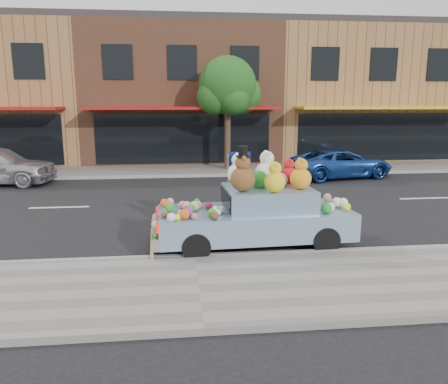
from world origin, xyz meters
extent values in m
plane|color=black|center=(0.00, 0.00, 0.00)|extent=(120.00, 120.00, 0.00)
cube|color=gray|center=(0.00, -6.50, 0.06)|extent=(60.00, 3.00, 0.12)
cube|color=gray|center=(0.00, 6.50, 0.06)|extent=(60.00, 3.00, 0.12)
cube|color=gray|center=(0.00, -5.00, 0.07)|extent=(60.00, 0.12, 0.13)
cube|color=gray|center=(0.00, 5.00, 0.07)|extent=(60.00, 0.12, 0.13)
cube|color=black|center=(-7.00, 7.98, 5.00)|extent=(1.40, 0.06, 1.60)
cube|color=brown|center=(0.00, 12.00, 3.50)|extent=(10.00, 8.00, 7.00)
cube|color=#332D2B|center=(0.00, 12.00, 7.15)|extent=(10.00, 8.00, 0.30)
cube|color=black|center=(0.00, 7.98, 1.40)|extent=(8.50, 0.06, 2.40)
cube|color=#A8130F|center=(0.00, 7.10, 2.90)|extent=(9.00, 1.80, 0.12)
cube|color=black|center=(-3.00, 7.98, 5.00)|extent=(1.40, 0.06, 1.60)
cube|color=black|center=(0.00, 7.98, 5.00)|extent=(1.40, 0.06, 1.60)
cube|color=black|center=(3.00, 7.98, 5.00)|extent=(1.40, 0.06, 1.60)
cube|color=olive|center=(10.00, 12.00, 3.50)|extent=(10.00, 8.00, 7.00)
cube|color=#332D2B|center=(10.00, 12.00, 7.15)|extent=(10.00, 8.00, 0.30)
cube|color=black|center=(10.00, 7.98, 1.40)|extent=(8.50, 0.06, 2.40)
cube|color=yellow|center=(10.00, 7.10, 2.90)|extent=(9.00, 1.80, 0.12)
cube|color=black|center=(7.00, 7.98, 5.00)|extent=(1.40, 0.06, 1.60)
cube|color=black|center=(10.00, 7.98, 5.00)|extent=(1.40, 0.06, 1.60)
cube|color=black|center=(13.00, 7.98, 5.00)|extent=(1.40, 0.06, 1.60)
cylinder|color=#38281C|center=(2.00, 6.50, 1.60)|extent=(0.28, 0.28, 3.20)
sphere|color=#184A15|center=(2.00, 6.50, 3.92)|extent=(2.60, 2.60, 2.60)
sphere|color=#184A15|center=(2.70, 6.80, 3.52)|extent=(1.80, 1.80, 1.80)
sphere|color=#184A15|center=(1.40, 6.30, 3.42)|extent=(1.60, 1.60, 1.60)
sphere|color=#184A15|center=(2.20, 5.90, 3.32)|extent=(1.40, 1.40, 1.40)
sphere|color=#184A15|center=(1.70, 7.10, 3.62)|extent=(1.60, 1.60, 1.60)
imported|color=#1C459A|center=(6.63, 4.26, 0.61)|extent=(4.71, 2.88, 1.22)
cylinder|color=black|center=(2.82, -4.91, 0.30)|extent=(0.61, 0.23, 0.60)
cylinder|color=black|center=(2.75, -3.35, 0.30)|extent=(0.61, 0.23, 0.60)
cylinder|color=black|center=(0.02, -5.04, 0.30)|extent=(0.61, 0.23, 0.60)
cylinder|color=black|center=(-0.05, -3.48, 0.30)|extent=(0.61, 0.23, 0.60)
cube|color=#82A2C2|center=(1.38, -4.20, 0.55)|extent=(4.38, 1.90, 0.60)
cube|color=#82A2C2|center=(1.68, -4.18, 1.10)|extent=(1.97, 1.59, 0.50)
cube|color=silver|center=(-0.83, -4.30, 0.40)|extent=(0.24, 1.79, 0.26)
cube|color=red|center=(-0.75, -4.98, 0.72)|extent=(0.07, 0.28, 0.16)
cube|color=red|center=(-0.82, -3.62, 0.72)|extent=(0.07, 0.28, 0.16)
cube|color=black|center=(0.74, -4.23, 1.10)|extent=(0.10, 1.30, 0.40)
sphere|color=brown|center=(1.05, -4.56, 1.62)|extent=(0.54, 0.54, 0.54)
sphere|color=brown|center=(1.05, -4.56, 1.96)|extent=(0.33, 0.33, 0.33)
sphere|color=brown|center=(1.05, -4.68, 2.07)|extent=(0.13, 0.13, 0.13)
sphere|color=brown|center=(1.05, -4.45, 2.07)|extent=(0.13, 0.13, 0.13)
cylinder|color=black|center=(1.05, -4.56, 2.10)|extent=(0.32, 0.32, 0.02)
cylinder|color=black|center=(1.05, -4.56, 2.21)|extent=(0.20, 0.20, 0.22)
sphere|color=beige|center=(1.72, -3.83, 1.62)|extent=(0.53, 0.53, 0.53)
sphere|color=beige|center=(1.72, -3.83, 1.96)|extent=(0.33, 0.33, 0.33)
sphere|color=beige|center=(1.72, -3.95, 2.07)|extent=(0.13, 0.13, 0.13)
sphere|color=beige|center=(1.72, -3.72, 2.07)|extent=(0.13, 0.13, 0.13)
sphere|color=orange|center=(2.35, -4.45, 1.58)|extent=(0.47, 0.47, 0.47)
sphere|color=orange|center=(2.35, -4.45, 1.88)|extent=(0.29, 0.29, 0.29)
sphere|color=orange|center=(2.35, -4.55, 1.98)|extent=(0.11, 0.11, 0.11)
sphere|color=orange|center=(2.35, -4.35, 1.98)|extent=(0.11, 0.11, 0.11)
sphere|color=#AC1217|center=(2.26, -3.76, 1.55)|extent=(0.40, 0.40, 0.40)
sphere|color=#AC1217|center=(2.26, -3.76, 1.80)|extent=(0.25, 0.25, 0.25)
sphere|color=#AC1217|center=(2.26, -3.84, 1.88)|extent=(0.09, 0.09, 0.09)
sphere|color=#AC1217|center=(2.26, -3.67, 1.88)|extent=(0.09, 0.09, 0.09)
sphere|color=white|center=(1.06, -3.76, 1.60)|extent=(0.50, 0.50, 0.50)
sphere|color=white|center=(1.06, -3.76, 1.92)|extent=(0.31, 0.31, 0.31)
sphere|color=white|center=(1.06, -3.87, 2.02)|extent=(0.12, 0.12, 0.12)
sphere|color=white|center=(1.06, -3.65, 2.02)|extent=(0.12, 0.12, 0.12)
sphere|color=yellow|center=(1.71, -4.73, 1.57)|extent=(0.44, 0.44, 0.44)
sphere|color=yellow|center=(1.71, -4.73, 1.86)|extent=(0.28, 0.28, 0.28)
sphere|color=yellow|center=(1.71, -4.83, 1.95)|extent=(0.10, 0.10, 0.10)
sphere|color=yellow|center=(1.71, -4.64, 1.95)|extent=(0.10, 0.10, 0.10)
sphere|color=#228026|center=(1.48, -4.19, 1.53)|extent=(0.40, 0.40, 0.40)
sphere|color=#E0707C|center=(1.98, -4.12, 1.50)|extent=(0.32, 0.32, 0.32)
sphere|color=#7C2B85|center=(-0.12, -4.66, 0.95)|extent=(0.20, 0.20, 0.20)
sphere|color=#9C6D55|center=(0.00, -4.87, 0.92)|extent=(0.13, 0.13, 0.13)
sphere|color=#E0707C|center=(0.14, -3.82, 0.92)|extent=(0.14, 0.14, 0.14)
sphere|color=#7C2B85|center=(-0.09, -4.42, 0.93)|extent=(0.16, 0.16, 0.16)
sphere|color=#228026|center=(0.05, -4.15, 0.95)|extent=(0.21, 0.21, 0.21)
sphere|color=#F6E0C4|center=(0.49, -4.46, 0.94)|extent=(0.17, 0.17, 0.17)
sphere|color=#9C6D55|center=(0.14, -4.00, 0.92)|extent=(0.14, 0.14, 0.14)
sphere|color=#228026|center=(-0.51, -4.25, 0.96)|extent=(0.21, 0.21, 0.21)
sphere|color=#513217|center=(-0.66, -3.55, 0.92)|extent=(0.13, 0.13, 0.13)
sphere|color=#E0707C|center=(-0.51, -3.55, 0.93)|extent=(0.17, 0.17, 0.17)
sphere|color=#F6E0C4|center=(0.60, -4.45, 0.93)|extent=(0.16, 0.16, 0.16)
sphere|color=#F6E0C4|center=(-0.47, -5.01, 0.94)|extent=(0.18, 0.18, 0.18)
sphere|color=red|center=(0.36, -4.05, 0.93)|extent=(0.16, 0.16, 0.16)
sphere|color=#C64D12|center=(-0.64, -3.74, 0.94)|extent=(0.19, 0.19, 0.19)
sphere|color=#513217|center=(0.42, -4.98, 0.94)|extent=(0.18, 0.18, 0.18)
sphere|color=#E0707C|center=(-0.23, -3.95, 0.94)|extent=(0.18, 0.18, 0.18)
sphere|color=#228026|center=(0.12, -3.53, 0.92)|extent=(0.14, 0.14, 0.14)
sphere|color=#228026|center=(-0.06, -4.34, 0.95)|extent=(0.19, 0.19, 0.19)
sphere|color=#C64D12|center=(-0.20, -4.86, 0.96)|extent=(0.22, 0.22, 0.22)
sphere|color=silver|center=(0.53, -4.62, 0.92)|extent=(0.13, 0.13, 0.13)
sphere|color=#E0707C|center=(-0.13, -4.12, 0.95)|extent=(0.21, 0.21, 0.21)
sphere|color=#513217|center=(-0.62, -4.72, 0.92)|extent=(0.13, 0.13, 0.13)
sphere|color=#228026|center=(0.37, -4.76, 0.95)|extent=(0.19, 0.19, 0.19)
sphere|color=silver|center=(-0.28, -4.66, 0.92)|extent=(0.15, 0.15, 0.15)
sphere|color=yellow|center=(-0.35, -4.94, 0.92)|extent=(0.14, 0.14, 0.14)
sphere|color=#D8A88C|center=(0.03, -4.21, 0.97)|extent=(0.22, 0.22, 0.22)
sphere|color=#9C6D55|center=(-0.84, -4.05, 0.62)|extent=(0.17, 0.17, 0.17)
sphere|color=#F6E0C4|center=(-0.83, -4.37, 0.62)|extent=(0.17, 0.17, 0.17)
sphere|color=#228026|center=(-0.80, -4.98, 0.60)|extent=(0.13, 0.13, 0.13)
sphere|color=#7C2B85|center=(-0.87, -3.51, 0.59)|extent=(0.13, 0.13, 0.13)
sphere|color=#E0707C|center=(-0.86, -3.72, 0.60)|extent=(0.15, 0.15, 0.15)
sphere|color=silver|center=(-0.85, -3.89, 0.59)|extent=(0.13, 0.13, 0.13)
sphere|color=#9C6D55|center=(-0.82, -4.59, 0.59)|extent=(0.13, 0.13, 0.13)
sphere|color=silver|center=(-0.83, -4.29, 0.61)|extent=(0.15, 0.15, 0.15)
sphere|color=#F6E0C4|center=(3.29, -4.21, 0.97)|extent=(0.23, 0.23, 0.23)
sphere|color=#F6E0C4|center=(3.41, -4.27, 0.97)|extent=(0.23, 0.23, 0.23)
sphere|color=#228026|center=(2.87, -4.72, 0.97)|extent=(0.24, 0.24, 0.24)
sphere|color=#228026|center=(2.84, -3.75, 0.94)|extent=(0.19, 0.19, 0.19)
sphere|color=#F6E0C4|center=(3.00, -4.59, 0.95)|extent=(0.21, 0.21, 0.21)
sphere|color=#9C6D55|center=(3.28, -3.60, 0.95)|extent=(0.20, 0.20, 0.20)
sphere|color=yellow|center=(3.39, -4.56, 0.94)|extent=(0.18, 0.18, 0.18)
cylinder|color=#997A54|center=(-0.87, -5.15, 0.17)|extent=(0.06, 0.06, 0.17)
sphere|color=#997A54|center=(-0.87, -5.15, 0.26)|extent=(0.07, 0.07, 0.07)
cylinder|color=#997A54|center=(-0.88, -5.06, 0.17)|extent=(0.06, 0.06, 0.17)
sphere|color=#997A54|center=(-0.88, -5.06, 0.26)|extent=(0.07, 0.07, 0.07)
cylinder|color=#997A54|center=(-0.88, -4.98, 0.17)|extent=(0.06, 0.06, 0.17)
sphere|color=#997A54|center=(-0.88, -4.98, 0.26)|extent=(0.07, 0.07, 0.07)
cylinder|color=#997A54|center=(-0.89, -4.89, 0.17)|extent=(0.06, 0.06, 0.17)
sphere|color=#997A54|center=(-0.89, -4.89, 0.26)|extent=(0.07, 0.07, 0.07)
cylinder|color=#997A54|center=(-0.89, -4.80, 0.17)|extent=(0.06, 0.06, 0.17)
sphere|color=#997A54|center=(-0.89, -4.80, 0.26)|extent=(0.07, 0.07, 0.07)
cylinder|color=#997A54|center=(-0.89, -4.71, 0.17)|extent=(0.06, 0.06, 0.17)
sphere|color=#997A54|center=(-0.89, -4.71, 0.26)|extent=(0.07, 0.07, 0.07)
cylinder|color=#997A54|center=(-0.90, -4.62, 0.17)|extent=(0.06, 0.06, 0.17)
sphere|color=#997A54|center=(-0.90, -4.62, 0.26)|extent=(0.07, 0.07, 0.07)
cylinder|color=#997A54|center=(-0.90, -4.53, 0.17)|extent=(0.06, 0.06, 0.17)
sphere|color=#997A54|center=(-0.90, -4.53, 0.26)|extent=(0.07, 0.07, 0.07)
cylinder|color=#997A54|center=(-0.91, -4.44, 0.17)|extent=(0.06, 0.06, 0.17)
sphere|color=#997A54|center=(-0.91, -4.44, 0.26)|extent=(0.07, 0.07, 0.07)
cylinder|color=#997A54|center=(-0.91, -4.35, 0.17)|extent=(0.06, 0.06, 0.17)
sphere|color=#997A54|center=(-0.91, -4.35, 0.26)|extent=(0.07, 0.07, 0.07)
cylinder|color=#997A54|center=(-0.92, -4.26, 0.17)|extent=(0.06, 0.06, 0.17)
sphere|color=#997A54|center=(-0.92, -4.26, 0.26)|extent=(0.07, 0.07, 0.07)
cylinder|color=#997A54|center=(-0.92, -4.17, 0.17)|extent=(0.06, 0.06, 0.17)
sphere|color=#997A54|center=(-0.92, -4.17, 0.26)|extent=(0.07, 0.07, 0.07)
cylinder|color=#997A54|center=(-0.92, -4.08, 0.17)|extent=(0.06, 0.06, 0.17)
sphere|color=#997A54|center=(-0.92, -4.08, 0.26)|extent=(0.07, 0.07, 0.07)
cylinder|color=#997A54|center=(-0.93, -3.99, 0.17)|extent=(0.06, 0.06, 0.17)
sphere|color=#997A54|center=(-0.93, -3.99, 0.26)|extent=(0.07, 0.07, 0.07)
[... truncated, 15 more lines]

